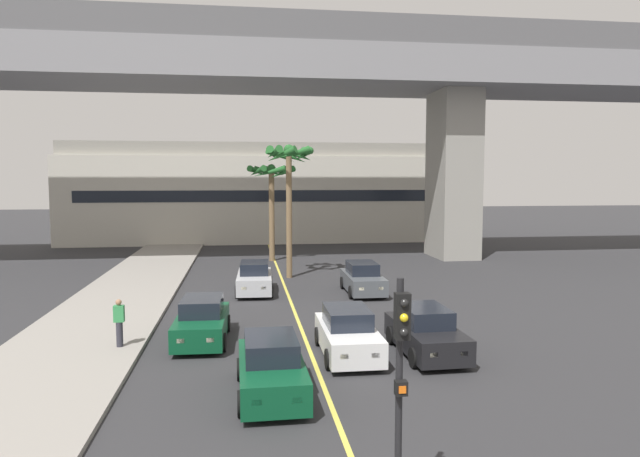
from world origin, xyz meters
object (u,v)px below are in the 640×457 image
car_queue_second (348,334)px  car_queue_third (202,322)px  car_queue_fifth (254,279)px  traffic_light_median_near (400,368)px  car_queue_fourth (363,279)px  car_queue_sixth (426,333)px  car_queue_front (271,368)px  palm_tree_mid_median (272,182)px  pedestrian_near_crosswalk (119,322)px  palm_tree_near_median (289,166)px

car_queue_second → car_queue_third: (-4.86, 2.27, 0.00)m
car_queue_fifth → traffic_light_median_near: bearing=-84.3°
car_queue_fourth → car_queue_sixth: same height
car_queue_front → palm_tree_mid_median: 25.48m
car_queue_fifth → car_queue_sixth: 12.22m
car_queue_fourth → car_queue_second: bearing=-104.8°
car_queue_fourth → traffic_light_median_near: size_ratio=0.98×
car_queue_second → car_queue_third: size_ratio=0.99×
pedestrian_near_crosswalk → car_queue_sixth: bearing=-9.6°
car_queue_fifth → pedestrian_near_crosswalk: pedestrian_near_crosswalk is taller
car_queue_second → traffic_light_median_near: 9.43m
car_queue_front → car_queue_fourth: same height
car_queue_front → car_queue_second: same height
car_queue_fifth → traffic_light_median_near: size_ratio=0.99×
car_queue_sixth → palm_tree_near_median: bearing=102.3°
car_queue_front → palm_tree_near_median: 18.97m
palm_tree_near_median → palm_tree_mid_median: 7.12m
traffic_light_median_near → car_queue_fourth: bearing=79.8°
palm_tree_near_median → pedestrian_near_crosswalk: size_ratio=4.79×
car_queue_fourth → palm_tree_mid_median: size_ratio=0.61×
car_queue_sixth → traffic_light_median_near: bearing=-110.9°
car_queue_third → pedestrian_near_crosswalk: size_ratio=2.56×
palm_tree_near_median → palm_tree_mid_median: size_ratio=1.14×
car_queue_second → car_queue_fourth: size_ratio=1.00×
palm_tree_mid_median → car_queue_front: bearing=-93.0°
car_queue_second → car_queue_fifth: 11.13m
car_queue_second → car_queue_fifth: bearing=104.7°
car_queue_front → car_queue_sixth: same height
traffic_light_median_near → palm_tree_mid_median: bearing=90.9°
car_queue_fourth → car_queue_sixth: (-0.03, -10.11, 0.00)m
car_queue_second → traffic_light_median_near: bearing=-95.2°
car_queue_second → palm_tree_mid_median: (-1.35, 21.92, 4.82)m
car_queue_second → palm_tree_near_median: (-0.70, 14.89, 5.78)m
car_queue_second → car_queue_sixth: same height
car_queue_sixth → traffic_light_median_near: traffic_light_median_near is taller
car_queue_fourth → palm_tree_near_median: palm_tree_near_median is taller
car_queue_second → palm_tree_near_median: 15.99m
car_queue_third → palm_tree_near_median: 14.49m
car_queue_sixth → car_queue_second: bearing=175.7°
palm_tree_mid_median → pedestrian_near_crosswalk: size_ratio=4.19×
car_queue_fourth → car_queue_fifth: 5.51m
car_queue_front → car_queue_fifth: size_ratio=0.99×
car_queue_third → car_queue_fifth: 8.73m
car_queue_front → traffic_light_median_near: size_ratio=0.98×
car_queue_front → car_queue_fifth: 13.83m
car_queue_second → car_queue_fifth: size_ratio=0.99×
traffic_light_median_near → pedestrian_near_crosswalk: traffic_light_median_near is taller
car_queue_fifth → traffic_light_median_near: (1.99, -19.94, 1.99)m
car_queue_fifth → car_queue_sixth: (5.41, -10.96, 0.00)m
car_queue_third → pedestrian_near_crosswalk: 2.80m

